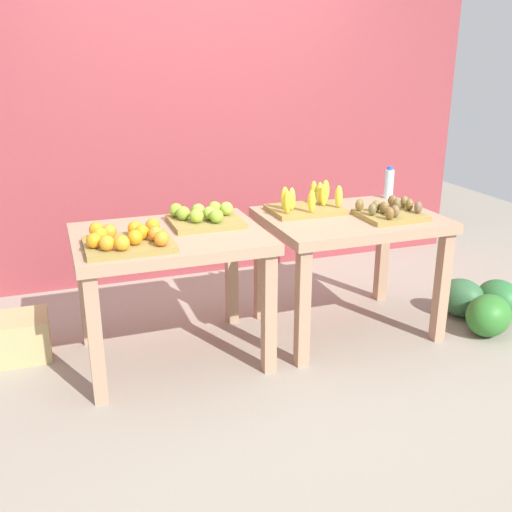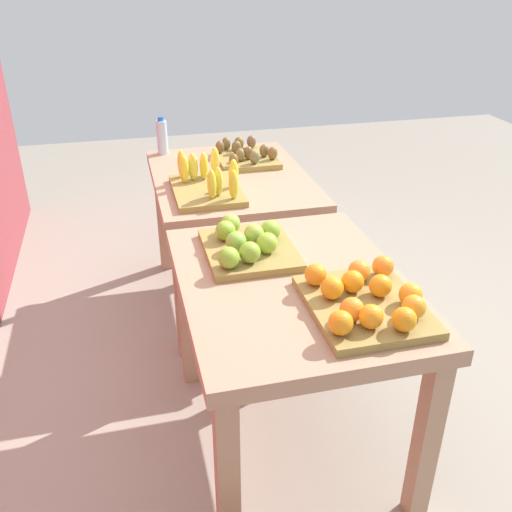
{
  "view_description": "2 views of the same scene",
  "coord_description": "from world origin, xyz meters",
  "px_view_note": "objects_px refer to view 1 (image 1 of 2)",
  "views": [
    {
      "loc": [
        -1.15,
        -3.06,
        1.7
      ],
      "look_at": [
        -0.04,
        0.03,
        0.55
      ],
      "focal_mm": 41.27,
      "sensor_mm": 36.0,
      "label": 1
    },
    {
      "loc": [
        -2.23,
        0.55,
        1.79
      ],
      "look_at": [
        -0.1,
        0.02,
        0.62
      ],
      "focal_mm": 39.91,
      "sensor_mm": 36.0,
      "label": 2
    }
  ],
  "objects_px": {
    "kiwi_bin": "(390,212)",
    "watermelon_pile": "(483,304)",
    "display_table_left": "(170,252)",
    "water_bottle": "(389,184)",
    "cardboard_produce_box": "(14,338)",
    "orange_bin": "(127,239)",
    "apple_bin": "(204,217)",
    "display_table_right": "(350,233)",
    "banana_crate": "(307,204)"
  },
  "relations": [
    {
      "from": "banana_crate",
      "to": "watermelon_pile",
      "type": "distance_m",
      "value": 1.35
    },
    {
      "from": "display_table_left",
      "to": "apple_bin",
      "type": "relative_size",
      "value": 2.6
    },
    {
      "from": "cardboard_produce_box",
      "to": "apple_bin",
      "type": "bearing_deg",
      "value": -9.48
    },
    {
      "from": "orange_bin",
      "to": "kiwi_bin",
      "type": "distance_m",
      "value": 1.56
    },
    {
      "from": "kiwi_bin",
      "to": "water_bottle",
      "type": "height_order",
      "value": "water_bottle"
    },
    {
      "from": "banana_crate",
      "to": "apple_bin",
      "type": "bearing_deg",
      "value": -176.23
    },
    {
      "from": "orange_bin",
      "to": "cardboard_produce_box",
      "type": "height_order",
      "value": "orange_bin"
    },
    {
      "from": "kiwi_bin",
      "to": "water_bottle",
      "type": "xyz_separation_m",
      "value": [
        0.25,
        0.43,
        0.07
      ]
    },
    {
      "from": "cardboard_produce_box",
      "to": "orange_bin",
      "type": "bearing_deg",
      "value": -36.45
    },
    {
      "from": "water_bottle",
      "to": "cardboard_produce_box",
      "type": "distance_m",
      "value": 2.56
    },
    {
      "from": "water_bottle",
      "to": "watermelon_pile",
      "type": "bearing_deg",
      "value": -51.29
    },
    {
      "from": "orange_bin",
      "to": "cardboard_produce_box",
      "type": "distance_m",
      "value": 1.04
    },
    {
      "from": "apple_bin",
      "to": "banana_crate",
      "type": "relative_size",
      "value": 0.91
    },
    {
      "from": "apple_bin",
      "to": "kiwi_bin",
      "type": "bearing_deg",
      "value": -12.55
    },
    {
      "from": "display_table_right",
      "to": "water_bottle",
      "type": "xyz_separation_m",
      "value": [
        0.45,
        0.31,
        0.21
      ]
    },
    {
      "from": "apple_bin",
      "to": "banana_crate",
      "type": "distance_m",
      "value": 0.67
    },
    {
      "from": "orange_bin",
      "to": "apple_bin",
      "type": "bearing_deg",
      "value": 30.75
    },
    {
      "from": "banana_crate",
      "to": "water_bottle",
      "type": "bearing_deg",
      "value": 12.55
    },
    {
      "from": "display_table_right",
      "to": "apple_bin",
      "type": "xyz_separation_m",
      "value": [
        -0.89,
        0.11,
        0.15
      ]
    },
    {
      "from": "apple_bin",
      "to": "banana_crate",
      "type": "xyz_separation_m",
      "value": [
        0.67,
        0.04,
        0.01
      ]
    },
    {
      "from": "orange_bin",
      "to": "watermelon_pile",
      "type": "relative_size",
      "value": 0.64
    },
    {
      "from": "display_table_left",
      "to": "kiwi_bin",
      "type": "bearing_deg",
      "value": -5.55
    },
    {
      "from": "kiwi_bin",
      "to": "display_table_left",
      "type": "bearing_deg",
      "value": 174.45
    },
    {
      "from": "watermelon_pile",
      "to": "water_bottle",
      "type": "bearing_deg",
      "value": 128.71
    },
    {
      "from": "orange_bin",
      "to": "water_bottle",
      "type": "distance_m",
      "value": 1.88
    },
    {
      "from": "apple_bin",
      "to": "banana_crate",
      "type": "height_order",
      "value": "banana_crate"
    },
    {
      "from": "banana_crate",
      "to": "kiwi_bin",
      "type": "xyz_separation_m",
      "value": [
        0.41,
        -0.29,
        -0.01
      ]
    },
    {
      "from": "display_table_right",
      "to": "kiwi_bin",
      "type": "xyz_separation_m",
      "value": [
        0.2,
        -0.13,
        0.15
      ]
    },
    {
      "from": "display_table_right",
      "to": "cardboard_produce_box",
      "type": "height_order",
      "value": "display_table_right"
    },
    {
      "from": "display_table_left",
      "to": "cardboard_produce_box",
      "type": "bearing_deg",
      "value": 161.26
    },
    {
      "from": "apple_bin",
      "to": "watermelon_pile",
      "type": "relative_size",
      "value": 0.58
    },
    {
      "from": "banana_crate",
      "to": "cardboard_produce_box",
      "type": "distance_m",
      "value": 1.92
    },
    {
      "from": "kiwi_bin",
      "to": "watermelon_pile",
      "type": "bearing_deg",
      "value": -9.09
    },
    {
      "from": "display_table_right",
      "to": "orange_bin",
      "type": "distance_m",
      "value": 1.39
    },
    {
      "from": "water_bottle",
      "to": "orange_bin",
      "type": "bearing_deg",
      "value": -165.29
    },
    {
      "from": "cardboard_produce_box",
      "to": "display_table_left",
      "type": "bearing_deg",
      "value": -18.74
    },
    {
      "from": "display_table_right",
      "to": "banana_crate",
      "type": "relative_size",
      "value": 2.36
    },
    {
      "from": "display_table_left",
      "to": "water_bottle",
      "type": "distance_m",
      "value": 1.61
    },
    {
      "from": "apple_bin",
      "to": "banana_crate",
      "type": "bearing_deg",
      "value": 3.77
    },
    {
      "from": "display_table_right",
      "to": "water_bottle",
      "type": "bearing_deg",
      "value": 34.34
    },
    {
      "from": "display_table_left",
      "to": "kiwi_bin",
      "type": "distance_m",
      "value": 1.33
    },
    {
      "from": "orange_bin",
      "to": "apple_bin",
      "type": "relative_size",
      "value": 1.1
    },
    {
      "from": "display_table_left",
      "to": "water_bottle",
      "type": "bearing_deg",
      "value": 11.06
    },
    {
      "from": "apple_bin",
      "to": "orange_bin",
      "type": "bearing_deg",
      "value": -149.25
    },
    {
      "from": "kiwi_bin",
      "to": "cardboard_produce_box",
      "type": "relative_size",
      "value": 0.93
    },
    {
      "from": "display_table_right",
      "to": "banana_crate",
      "type": "bearing_deg",
      "value": 144.09
    },
    {
      "from": "banana_crate",
      "to": "cardboard_produce_box",
      "type": "relative_size",
      "value": 1.1
    },
    {
      "from": "display_table_left",
      "to": "water_bottle",
      "type": "height_order",
      "value": "water_bottle"
    },
    {
      "from": "apple_bin",
      "to": "kiwi_bin",
      "type": "distance_m",
      "value": 1.11
    },
    {
      "from": "watermelon_pile",
      "to": "cardboard_produce_box",
      "type": "xyz_separation_m",
      "value": [
        -2.89,
        0.54,
        -0.01
      ]
    }
  ]
}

